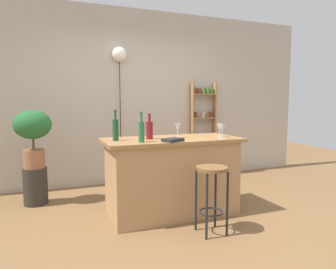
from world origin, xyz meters
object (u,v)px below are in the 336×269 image
object	(u,v)px
bar_stool	(212,184)
wine_glass_center	(220,127)
potted_plant	(33,131)
pendant_globe_light	(119,56)
bottle_olive_oil	(141,131)
wine_glass_left	(222,129)
wine_glass_right	(178,128)
spice_shelf	(203,126)
plant_stool	(35,186)
bottle_wine_red	(149,130)
bottle_sauce_amber	(116,129)
cookbook	(173,140)

from	to	relation	value
bar_stool	wine_glass_center	size ratio (longest dim) A/B	4.16
potted_plant	pendant_globe_light	xyz separation A→B (m)	(1.26, 0.58, 1.08)
bottle_olive_oil	wine_glass_left	distance (m)	0.93
bottle_olive_oil	wine_glass_right	xyz separation A→B (m)	(0.52, 0.25, -0.00)
spice_shelf	wine_glass_center	world-z (taller)	spice_shelf
plant_stool	potted_plant	world-z (taller)	potted_plant
plant_stool	bottle_olive_oil	bearing A→B (deg)	-46.69
spice_shelf	wine_glass_left	distance (m)	1.94
plant_stool	pendant_globe_light	bearing A→B (deg)	24.71
potted_plant	wine_glass_right	world-z (taller)	potted_plant
bottle_wine_red	pendant_globe_light	distance (m)	1.83
spice_shelf	bottle_sauce_amber	distance (m)	2.39
wine_glass_right	cookbook	bearing A→B (deg)	-121.20
potted_plant	cookbook	bearing A→B (deg)	-40.73
wine_glass_right	bar_stool	bearing A→B (deg)	-84.17
bottle_olive_oil	wine_glass_center	world-z (taller)	bottle_olive_oil
bottle_wine_red	wine_glass_left	size ratio (longest dim) A/B	1.77
cookbook	pendant_globe_light	bearing A→B (deg)	69.79
potted_plant	bottle_olive_oil	distance (m)	1.59
bar_stool	pendant_globe_light	size ratio (longest dim) A/B	0.31
wine_glass_left	cookbook	world-z (taller)	wine_glass_left
plant_stool	bottle_olive_oil	distance (m)	1.77
pendant_globe_light	cookbook	bearing A→B (deg)	-84.91
spice_shelf	bottle_wine_red	distance (m)	2.10
wine_glass_right	wine_glass_left	bearing A→B (deg)	-39.80
cookbook	wine_glass_right	bearing A→B (deg)	33.50
plant_stool	wine_glass_center	world-z (taller)	wine_glass_center
bar_stool	plant_stool	xyz separation A→B (m)	(-1.68, 1.60, -0.26)
bottle_wine_red	potted_plant	bearing A→B (deg)	143.39
plant_stool	bottle_wine_red	bearing A→B (deg)	-36.61
wine_glass_left	pendant_globe_light	bearing A→B (deg)	112.55
plant_stool	wine_glass_right	distance (m)	2.01
potted_plant	bottle_wine_red	world-z (taller)	potted_plant
bar_stool	spice_shelf	size ratio (longest dim) A/B	0.41
plant_stool	bottle_sauce_amber	bearing A→B (deg)	-46.96
bar_stool	spice_shelf	world-z (taller)	spice_shelf
bottle_olive_oil	wine_glass_left	bearing A→B (deg)	-5.21
spice_shelf	wine_glass_center	distance (m)	1.73
spice_shelf	wine_glass_center	size ratio (longest dim) A/B	10.13
potted_plant	pendant_globe_light	size ratio (longest dim) A/B	0.34
cookbook	bottle_wine_red	bearing A→B (deg)	94.53
wine_glass_left	wine_glass_center	xyz separation A→B (m)	(0.08, 0.20, 0.00)
spice_shelf	pendant_globe_light	distance (m)	1.86
potted_plant	bar_stool	bearing A→B (deg)	-43.58
wine_glass_center	bottle_wine_red	bearing A→B (deg)	172.30
bottle_sauce_amber	bottle_olive_oil	bearing A→B (deg)	-45.59
plant_stool	bottle_olive_oil	world-z (taller)	bottle_olive_oil
wine_glass_right	cookbook	size ratio (longest dim) A/B	0.78
bar_stool	potted_plant	world-z (taller)	potted_plant
plant_stool	spice_shelf	bearing A→B (deg)	11.51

